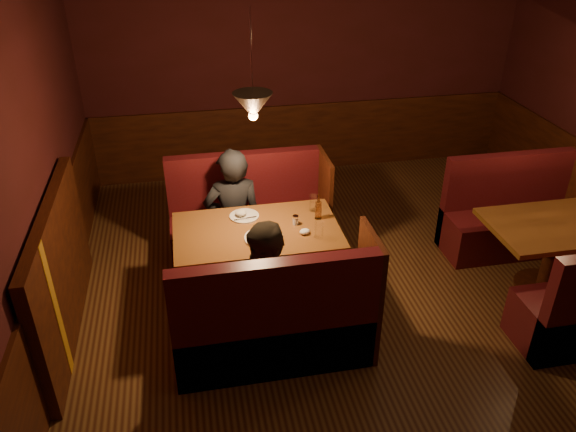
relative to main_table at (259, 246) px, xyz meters
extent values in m
cube|color=#452213|center=(1.12, -0.50, -0.65)|extent=(6.00, 7.00, 0.01)
cube|color=#33251A|center=(1.12, -0.50, 2.26)|extent=(6.00, 7.00, 0.01)
cube|color=#35100D|center=(1.12, 3.01, 0.80)|extent=(6.00, 0.01, 2.90)
cube|color=#35100D|center=(-1.89, -0.50, 0.80)|extent=(0.01, 7.00, 2.90)
cube|color=black|center=(1.12, 2.98, -0.15)|extent=(6.00, 0.04, 1.00)
cube|color=black|center=(-1.86, -0.50, -0.15)|extent=(0.04, 7.00, 1.00)
cube|color=black|center=(-1.80, -0.10, 0.00)|extent=(0.10, 2.20, 1.30)
cube|color=#C58820|center=(-1.75, -0.65, 0.00)|extent=(0.01, 0.12, 1.30)
cylinder|color=#333333|center=(-0.02, 0.00, 1.80)|extent=(0.01, 0.01, 0.80)
cone|color=black|center=(-0.02, 0.00, 1.40)|extent=(0.34, 0.34, 0.22)
sphere|color=#FFBF72|center=(-0.02, 0.00, 1.31)|extent=(0.08, 0.08, 0.08)
cube|color=brown|center=(-0.02, 0.00, 0.16)|extent=(1.56, 0.95, 0.06)
cylinder|color=black|center=(-0.02, 0.00, -0.25)|extent=(0.16, 0.16, 0.78)
cylinder|color=black|center=(-0.02, 0.00, -0.62)|extent=(0.63, 0.63, 0.04)
cylinder|color=silver|center=(0.00, -0.18, 0.20)|extent=(0.31, 0.31, 0.02)
cube|color=black|center=(0.09, -0.08, 0.23)|extent=(0.10, 0.09, 0.04)
ellipsoid|color=silver|center=(-0.07, -0.17, 0.24)|extent=(0.08, 0.08, 0.06)
cube|color=tan|center=(0.15, -0.23, 0.23)|extent=(0.10, 0.07, 0.04)
cylinder|color=silver|center=(0.07, -0.25, 0.22)|extent=(0.09, 0.12, 0.01)
cylinder|color=silver|center=(-0.10, 0.26, 0.20)|extent=(0.29, 0.29, 0.02)
ellipsoid|color=beige|center=(-0.14, 0.26, 0.24)|extent=(0.11, 0.11, 0.06)
cube|color=silver|center=(-0.10, 0.19, 0.21)|extent=(0.22, 0.04, 0.00)
cylinder|color=white|center=(0.36, 0.02, 0.24)|extent=(0.06, 0.06, 0.09)
cylinder|color=white|center=(0.59, 0.26, 0.28)|extent=(0.08, 0.08, 0.17)
cylinder|color=white|center=(0.52, -0.25, 0.28)|extent=(0.08, 0.08, 0.17)
cylinder|color=#47230F|center=(0.60, 0.09, 0.28)|extent=(0.07, 0.07, 0.18)
cylinder|color=#47230F|center=(0.60, 0.09, 0.41)|extent=(0.03, 0.03, 0.08)
ellipsoid|color=white|center=(0.41, -0.17, 0.22)|extent=(0.12, 0.11, 0.05)
cube|color=#4F0E0E|center=(-0.02, 0.81, -0.39)|extent=(1.68, 0.61, 0.50)
cube|color=#4F0E0E|center=(-0.02, 1.05, -0.06)|extent=(1.68, 0.13, 1.17)
cube|color=black|center=(0.84, 0.81, -0.06)|extent=(0.04, 0.61, 1.17)
cube|color=#4F0E0E|center=(-0.02, -0.81, -0.39)|extent=(1.68, 0.61, 0.50)
cube|color=#4F0E0E|center=(-0.02, -1.05, -0.06)|extent=(1.68, 0.13, 1.17)
cube|color=black|center=(0.84, -0.81, -0.06)|extent=(0.04, 0.61, 1.17)
cube|color=brown|center=(2.93, -0.37, 0.12)|extent=(1.40, 0.89, 0.05)
cylinder|color=black|center=(2.93, -0.37, -0.28)|extent=(0.15, 0.15, 0.74)
cylinder|color=black|center=(2.93, -0.37, -0.62)|extent=(0.59, 0.59, 0.04)
cube|color=#4F0E0E|center=(2.93, 0.39, -0.41)|extent=(1.50, 0.58, 0.47)
cube|color=#4F0E0E|center=(2.93, 0.62, -0.09)|extent=(1.50, 0.13, 1.10)
cube|color=black|center=(3.71, 0.39, -0.09)|extent=(0.04, 0.58, 1.10)
imported|color=black|center=(-0.17, 0.69, 0.22)|extent=(0.64, 0.43, 1.73)
imported|color=black|center=(0.01, -0.63, 0.15)|extent=(0.94, 0.85, 1.59)
camera|label=1|loc=(-0.59, -4.50, 2.94)|focal=35.00mm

